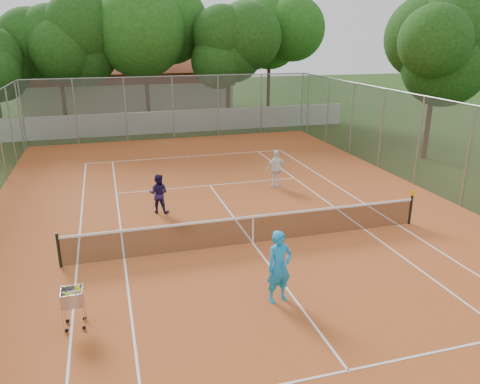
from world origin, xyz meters
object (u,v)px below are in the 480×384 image
object	(u,v)px
player_near	(279,267)
player_far_left	(159,194)
clubhouse	(129,87)
tennis_net	(253,229)
player_far_right	(276,169)
ball_hopper	(74,307)

from	to	relation	value
player_near	player_far_left	xyz separation A→B (m)	(-2.17, 7.16, -0.19)
clubhouse	player_far_left	xyz separation A→B (m)	(-0.59, -25.34, -1.42)
player_far_left	clubhouse	bearing A→B (deg)	-67.71
player_near	tennis_net	bearing A→B (deg)	72.07
player_far_right	ball_hopper	world-z (taller)	player_far_right
player_far_right	ball_hopper	bearing A→B (deg)	42.11
player_near	ball_hopper	distance (m)	4.99
tennis_net	player_far_right	bearing A→B (deg)	62.37
tennis_net	ball_hopper	world-z (taller)	ball_hopper
player_near	player_far_left	distance (m)	7.49
tennis_net	player_far_left	size ratio (longest dim) A/B	7.80
clubhouse	ball_hopper	distance (m)	32.47
player_far_right	tennis_net	bearing A→B (deg)	58.06
clubhouse	player_far_right	world-z (taller)	clubhouse
clubhouse	ball_hopper	size ratio (longest dim) A/B	15.51
tennis_net	ball_hopper	distance (m)	6.29
player_near	player_far_right	distance (m)	9.43
tennis_net	player_near	size ratio (longest dim) A/B	6.21
player_far_left	player_far_right	distance (m)	5.66
player_near	clubhouse	bearing A→B (deg)	81.77
tennis_net	ball_hopper	size ratio (longest dim) A/B	11.23
clubhouse	player_far_left	world-z (taller)	clubhouse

